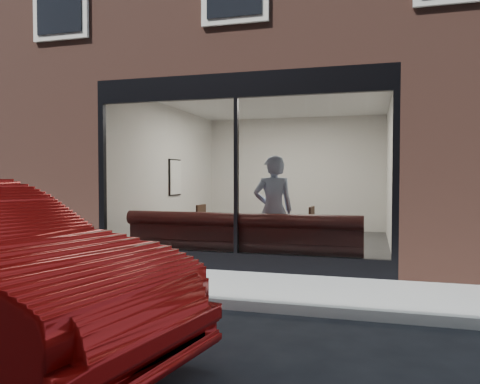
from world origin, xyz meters
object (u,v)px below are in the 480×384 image
(person, at_px, (273,210))
(cafe_table_left, at_px, (199,217))
(banquette, at_px, (243,253))
(cafe_chair_left, at_px, (193,238))
(cafe_table_right, at_px, (305,219))
(cafe_chair_right, at_px, (302,242))

(person, relative_size, cafe_table_left, 3.46)
(banquette, distance_m, cafe_chair_left, 2.10)
(cafe_table_right, bearing_deg, cafe_chair_left, 170.00)
(cafe_table_right, relative_size, cafe_chair_left, 1.69)
(banquette, xyz_separation_m, cafe_chair_right, (0.80, 1.49, 0.01))
(cafe_chair_left, relative_size, cafe_chair_right, 0.89)
(banquette, xyz_separation_m, cafe_chair_left, (-1.49, 1.47, 0.01))
(cafe_chair_right, bearing_deg, person, 76.98)
(cafe_table_left, relative_size, cafe_chair_left, 1.34)
(cafe_table_left, bearing_deg, cafe_table_right, 0.03)
(cafe_table_left, height_order, cafe_chair_left, cafe_table_left)
(person, xyz_separation_m, cafe_chair_right, (0.33, 1.17, -0.71))
(cafe_chair_left, bearing_deg, person, 154.32)
(cafe_table_right, bearing_deg, banquette, -131.34)
(banquette, height_order, cafe_chair_left, banquette)
(banquette, height_order, cafe_table_right, cafe_table_right)
(banquette, distance_m, cafe_table_left, 1.66)
(person, distance_m, cafe_table_left, 1.82)
(cafe_table_left, bearing_deg, cafe_chair_right, 12.62)
(cafe_table_right, height_order, cafe_chair_right, cafe_table_right)
(banquette, relative_size, cafe_chair_left, 9.77)
(person, relative_size, cafe_table_right, 2.74)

